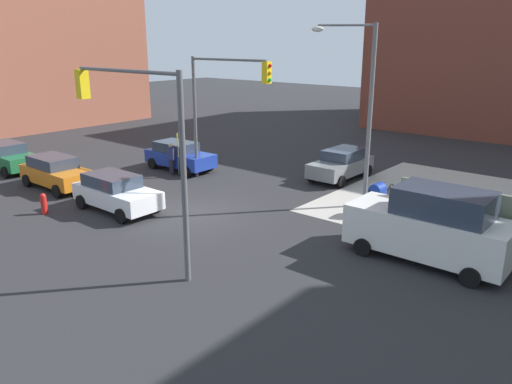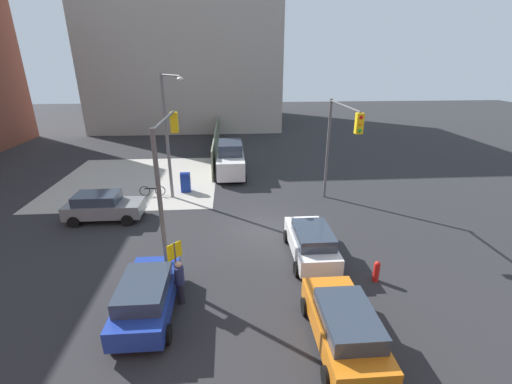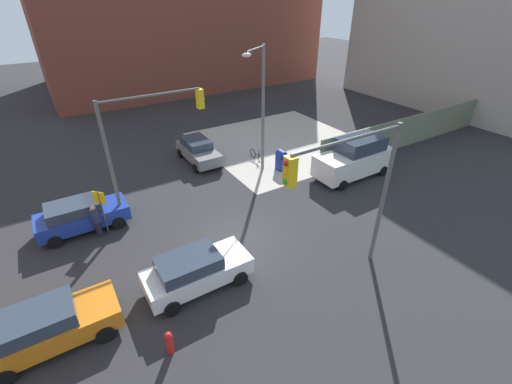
# 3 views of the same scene
# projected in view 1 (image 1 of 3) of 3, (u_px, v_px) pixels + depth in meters

# --- Properties ---
(ground_plane) EXTENTS (120.00, 120.00, 0.00)m
(ground_plane) POSITION_uv_depth(u_px,v_px,m) (194.00, 214.00, 21.89)
(ground_plane) COLOR #28282B
(sidewalk_corner) EXTENTS (12.00, 12.00, 0.01)m
(sidewalk_corner) POSITION_uv_depth(u_px,v_px,m) (471.00, 205.00, 22.99)
(sidewalk_corner) COLOR #ADA89E
(sidewalk_corner) RESTS_ON ground
(traffic_signal_nw_corner) EXTENTS (5.32, 0.36, 6.50)m
(traffic_signal_nw_corner) POSITION_uv_depth(u_px,v_px,m) (222.00, 95.00, 25.37)
(traffic_signal_nw_corner) COLOR #59595B
(traffic_signal_nw_corner) RESTS_ON ground
(traffic_signal_se_corner) EXTENTS (5.35, 0.36, 6.50)m
(traffic_signal_se_corner) POSITION_uv_depth(u_px,v_px,m) (138.00, 129.00, 15.73)
(traffic_signal_se_corner) COLOR #59595B
(traffic_signal_se_corner) RESTS_ON ground
(street_lamp_corner) EXTENTS (2.34, 1.66, 8.00)m
(street_lamp_corner) POSITION_uv_depth(u_px,v_px,m) (362.00, 103.00, 21.63)
(street_lamp_corner) COLOR slate
(street_lamp_corner) RESTS_ON ground
(warning_sign_two_way) EXTENTS (0.48, 0.48, 2.40)m
(warning_sign_two_way) POSITION_uv_depth(u_px,v_px,m) (178.00, 147.00, 27.63)
(warning_sign_two_way) COLOR #4C4C4C
(warning_sign_two_way) RESTS_ON ground
(mailbox_blue) EXTENTS (0.56, 0.64, 1.43)m
(mailbox_blue) POSITION_uv_depth(u_px,v_px,m) (377.00, 198.00, 21.54)
(mailbox_blue) COLOR navy
(mailbox_blue) RESTS_ON ground
(fire_hydrant) EXTENTS (0.26, 0.26, 0.94)m
(fire_hydrant) POSITION_uv_depth(u_px,v_px,m) (44.00, 203.00, 21.72)
(fire_hydrant) COLOR red
(fire_hydrant) RESTS_ON ground
(coupe_blue) EXTENTS (4.33, 2.02, 1.62)m
(coupe_blue) POSITION_uv_depth(u_px,v_px,m) (179.00, 155.00, 29.15)
(coupe_blue) COLOR #1E389E
(coupe_blue) RESTS_ON ground
(hatchback_orange) EXTENTS (4.40, 2.02, 1.62)m
(hatchback_orange) POSITION_uv_depth(u_px,v_px,m) (56.00, 172.00, 25.52)
(hatchback_orange) COLOR orange
(hatchback_orange) RESTS_ON ground
(coupe_white) EXTENTS (4.35, 2.02, 1.62)m
(coupe_white) POSITION_uv_depth(u_px,v_px,m) (116.00, 192.00, 22.12)
(coupe_white) COLOR white
(coupe_white) RESTS_ON ground
(sedan_green) EXTENTS (4.44, 2.02, 1.62)m
(sedan_green) POSITION_uv_depth(u_px,v_px,m) (7.00, 156.00, 28.98)
(sedan_green) COLOR #1E6638
(sedan_green) RESTS_ON ground
(sedan_gray) EXTENTS (2.02, 4.28, 1.62)m
(sedan_gray) POSITION_uv_depth(u_px,v_px,m) (341.00, 164.00, 27.22)
(sedan_gray) COLOR slate
(sedan_gray) RESTS_ON ground
(van_white_delivery) EXTENTS (5.40, 2.32, 2.62)m
(van_white_delivery) POSITION_uv_depth(u_px,v_px,m) (431.00, 226.00, 16.85)
(van_white_delivery) COLOR white
(van_white_delivery) RESTS_ON ground
(pedestrian_crossing) EXTENTS (0.36, 0.36, 1.82)m
(pedestrian_crossing) POSITION_uv_depth(u_px,v_px,m) (171.00, 158.00, 27.95)
(pedestrian_crossing) COLOR navy
(pedestrian_crossing) RESTS_ON ground
(bicycle_leaning_on_fence) EXTENTS (0.05, 1.75, 0.97)m
(bicycle_leaning_on_fence) POSITION_uv_depth(u_px,v_px,m) (386.00, 193.00, 23.65)
(bicycle_leaning_on_fence) COLOR black
(bicycle_leaning_on_fence) RESTS_ON ground
(bicycle_at_crosswalk) EXTENTS (1.75, 0.05, 0.97)m
(bicycle_at_crosswalk) POSITION_uv_depth(u_px,v_px,m) (189.00, 159.00, 30.36)
(bicycle_at_crosswalk) COLOR black
(bicycle_at_crosswalk) RESTS_ON ground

